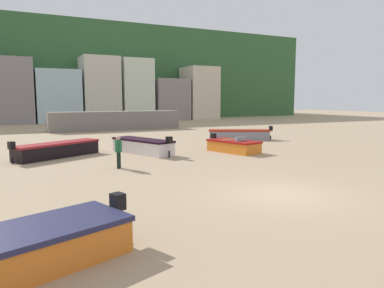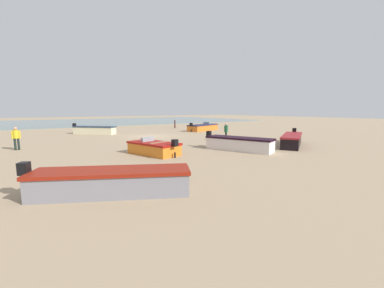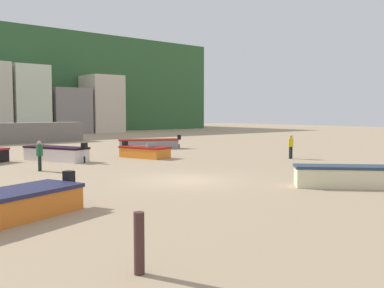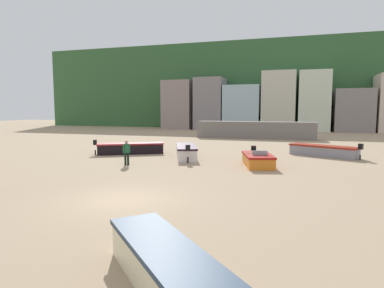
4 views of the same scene
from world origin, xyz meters
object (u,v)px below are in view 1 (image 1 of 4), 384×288
Objects in this scene: boat_white_1 at (143,146)px; boat_orange_2 at (233,146)px; boat_black_3 at (57,150)px; boat_grey_0 at (239,135)px; beach_walker_distant at (118,149)px.

boat_white_1 reaches higher than boat_orange_2.
boat_orange_2 is 0.74× the size of boat_black_3.
boat_grey_0 is 3.18× the size of beach_walker_distant.
beach_walker_distant is (2.39, -4.99, 0.51)m from boat_black_3.
boat_orange_2 is (-4.32, -5.90, -0.03)m from boat_grey_0.
boat_black_3 is (-14.86, -3.17, 0.01)m from boat_grey_0.
beach_walker_distant reaches higher than boat_orange_2.
boat_grey_0 is at bearing 0.44° from boat_white_1.
boat_orange_2 is at bearing 45.76° from boat_black_3.
boat_white_1 is at bearing -35.79° from boat_orange_2.
boat_white_1 is 3.01× the size of beach_walker_distant.
boat_grey_0 is 14.91m from beach_walker_distant.
boat_white_1 is 5.02m from beach_walker_distant.
boat_grey_0 is 1.34× the size of boat_orange_2.
boat_white_1 is 5.86m from boat_orange_2.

